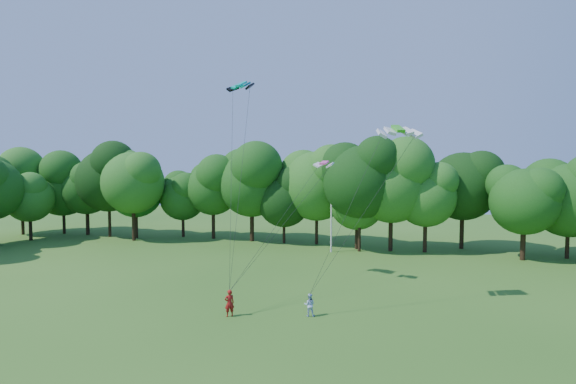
# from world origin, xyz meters

# --- Properties ---
(ground) EXTENTS (160.00, 160.00, 0.00)m
(ground) POSITION_xyz_m (0.00, 0.00, 0.00)
(ground) COLOR #2C5D19
(ground) RESTS_ON ground
(utility_pole) EXTENTS (1.56, 0.38, 7.86)m
(utility_pole) POSITION_xyz_m (0.72, 32.49, 4.05)
(utility_pole) COLOR silver
(utility_pole) RESTS_ON ground
(kite_flyer_left) EXTENTS (0.81, 0.76, 1.85)m
(kite_flyer_left) POSITION_xyz_m (-2.15, 8.40, 0.93)
(kite_flyer_left) COLOR #A21614
(kite_flyer_left) RESTS_ON ground
(kite_flyer_right) EXTENTS (0.85, 0.71, 1.57)m
(kite_flyer_right) POSITION_xyz_m (3.14, 9.91, 0.78)
(kite_flyer_right) COLOR #ADC4F0
(kite_flyer_right) RESTS_ON ground
(kite_teal) EXTENTS (2.62, 1.81, 0.60)m
(kite_teal) POSITION_xyz_m (-4.43, 16.78, 17.28)
(kite_teal) COLOR #05A498
(kite_teal) RESTS_ON ground
(kite_green) EXTENTS (3.37, 2.45, 0.67)m
(kite_green) POSITION_xyz_m (8.76, 13.88, 12.99)
(kite_green) COLOR green
(kite_green) RESTS_ON ground
(kite_pink) EXTENTS (1.84, 1.20, 0.35)m
(kite_pink) POSITION_xyz_m (2.54, 18.18, 10.56)
(kite_pink) COLOR #EA41A2
(kite_pink) RESTS_ON ground
(tree_back_west) EXTENTS (8.26, 8.26, 12.02)m
(tree_back_west) POSITION_xyz_m (-27.51, 35.27, 7.51)
(tree_back_west) COLOR #311F13
(tree_back_west) RESTS_ON ground
(tree_back_center) EXTENTS (9.57, 9.57, 13.92)m
(tree_back_center) POSITION_xyz_m (3.89, 33.80, 8.69)
(tree_back_center) COLOR black
(tree_back_center) RESTS_ON ground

